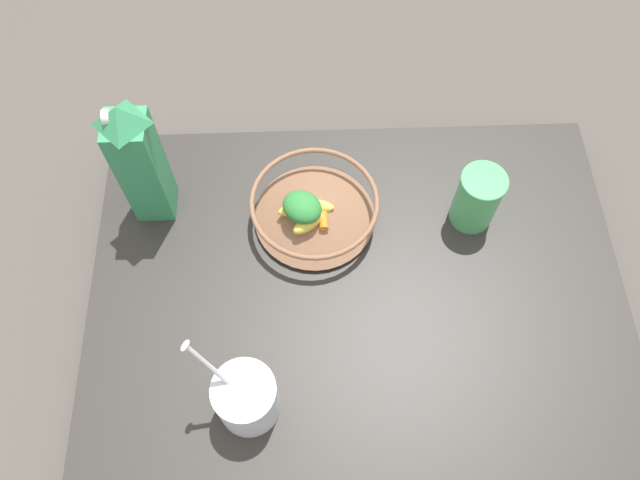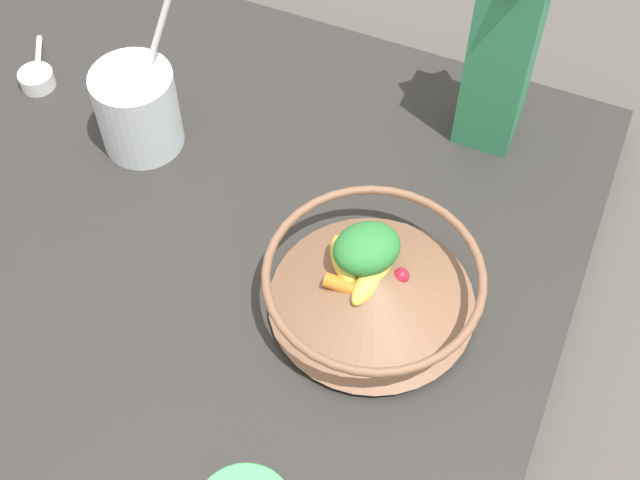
{
  "view_description": "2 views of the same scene",
  "coord_description": "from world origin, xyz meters",
  "px_view_note": "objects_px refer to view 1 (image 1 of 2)",
  "views": [
    {
      "loc": [
        0.32,
        -0.08,
        1.1
      ],
      "look_at": [
        -0.18,
        -0.07,
        0.14
      ],
      "focal_mm": 35.0,
      "sensor_mm": 36.0,
      "label": 1
    },
    {
      "loc": [
        -0.43,
        0.43,
        0.91
      ],
      "look_at": [
        -0.2,
        -0.11,
        0.09
      ],
      "focal_mm": 50.0,
      "sensor_mm": 36.0,
      "label": 2
    }
  ],
  "objects_px": {
    "fruit_bowl": "(314,208)",
    "yogurt_tub": "(246,397)",
    "drinking_cup": "(477,198)",
    "milk_carton": "(139,162)"
  },
  "relations": [
    {
      "from": "milk_carton",
      "to": "yogurt_tub",
      "type": "relative_size",
      "value": 1.32
    },
    {
      "from": "fruit_bowl",
      "to": "yogurt_tub",
      "type": "height_order",
      "value": "yogurt_tub"
    },
    {
      "from": "drinking_cup",
      "to": "fruit_bowl",
      "type": "bearing_deg",
      "value": -90.58
    },
    {
      "from": "fruit_bowl",
      "to": "yogurt_tub",
      "type": "distance_m",
      "value": 0.38
    },
    {
      "from": "milk_carton",
      "to": "yogurt_tub",
      "type": "xyz_separation_m",
      "value": [
        0.4,
        0.19,
        -0.08
      ]
    },
    {
      "from": "fruit_bowl",
      "to": "drinking_cup",
      "type": "xyz_separation_m",
      "value": [
        0.0,
        0.3,
        0.03
      ]
    },
    {
      "from": "fruit_bowl",
      "to": "milk_carton",
      "type": "bearing_deg",
      "value": -98.16
    },
    {
      "from": "milk_carton",
      "to": "drinking_cup",
      "type": "relative_size",
      "value": 2.26
    },
    {
      "from": "fruit_bowl",
      "to": "yogurt_tub",
      "type": "xyz_separation_m",
      "value": [
        0.36,
        -0.12,
        0.02
      ]
    },
    {
      "from": "yogurt_tub",
      "to": "drinking_cup",
      "type": "height_order",
      "value": "yogurt_tub"
    }
  ]
}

